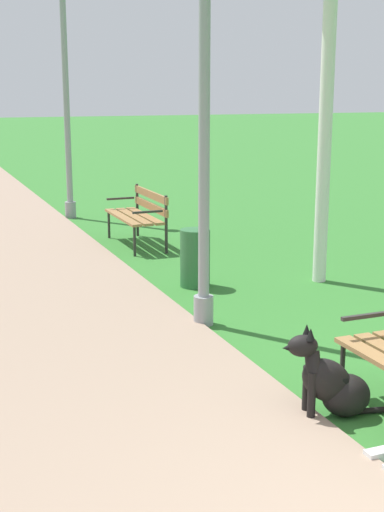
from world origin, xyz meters
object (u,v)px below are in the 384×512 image
at_px(park_bench_mid, 140,212).
at_px(lamp_post_near, 204,125).
at_px(litter_bin, 195,258).
at_px(lamp_post_mid, 66,88).
at_px(dog_black, 333,383).

relative_size(park_bench_mid, lamp_post_near, 0.39).
bearing_deg(litter_bin, lamp_post_near, -108.61).
distance_m(lamp_post_mid, litter_bin, 5.62).
height_order(lamp_post_mid, litter_bin, lamp_post_mid).
xyz_separation_m(lamp_post_near, litter_bin, (0.46, 1.38, -1.65)).
xyz_separation_m(park_bench_mid, lamp_post_mid, (-0.47, 2.76, 1.83)).
height_order(dog_black, litter_bin, dog_black).
relative_size(dog_black, lamp_post_near, 0.21).
bearing_deg(lamp_post_mid, litter_bin, -85.92).
height_order(dog_black, lamp_post_near, lamp_post_near).
relative_size(lamp_post_mid, litter_bin, 6.48).
bearing_deg(park_bench_mid, lamp_post_near, -98.21).
xyz_separation_m(dog_black, lamp_post_near, (-0.06, 2.28, 1.74)).
relative_size(dog_black, litter_bin, 1.18).
bearing_deg(litter_bin, park_bench_mid, 87.84).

